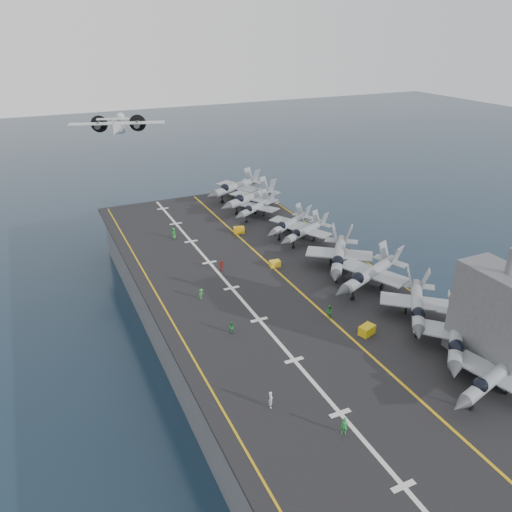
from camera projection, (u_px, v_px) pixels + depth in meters
name	position (u px, v px, depth m)	size (l,w,h in m)	color
ground	(266.00, 335.00, 83.56)	(500.00, 500.00, 0.00)	#142135
hull	(266.00, 310.00, 81.44)	(36.00, 90.00, 10.00)	#56595E
flight_deck	(267.00, 282.00, 79.23)	(38.00, 92.00, 0.40)	black
foul_line	(283.00, 277.00, 80.28)	(0.35, 90.00, 0.02)	gold
landing_centerline	(232.00, 288.00, 76.86)	(0.50, 90.00, 0.02)	silver
deck_edge_port	(162.00, 303.00, 72.68)	(0.25, 90.00, 0.02)	gold
deck_edge_stbd	(363.00, 259.00, 86.17)	(0.25, 90.00, 0.02)	gold
island_superstructure	(499.00, 308.00, 57.01)	(5.00, 10.00, 15.00)	#56595E
fighter_jet_0	(494.00, 376.00, 53.92)	(15.87, 12.54, 4.85)	#9DA4AD
fighter_jet_1	(457.00, 335.00, 60.73)	(17.98, 17.80, 5.27)	#A0A6AF
fighter_jet_2	(417.00, 304.00, 67.57)	(17.10, 17.76, 5.16)	#A2ABB3
fighter_jet_3	(370.00, 273.00, 75.39)	(19.05, 16.13, 5.61)	gray
fighter_jet_4	(339.00, 254.00, 81.35)	(18.46, 19.50, 5.64)	gray
fighter_jet_5	(305.00, 230.00, 92.09)	(15.86, 13.74, 4.63)	#9BA2AD
fighter_jet_6	(290.00, 223.00, 95.59)	(16.02, 14.30, 4.64)	gray
fighter_jet_7	(256.00, 207.00, 104.03)	(15.87, 14.43, 4.59)	gray
fighter_jet_8	(251.00, 197.00, 108.24)	(19.59, 16.99, 5.72)	#9299A2
tow_cart_a	(367.00, 330.00, 65.26)	(2.42, 1.96, 1.26)	gold
tow_cart_b	(275.00, 264.00, 83.50)	(1.83, 1.26, 1.06)	yellow
tow_cart_c	(239.00, 230.00, 96.84)	(2.31, 1.81, 1.22)	#C7920F
crew_1	(271.00, 399.00, 52.70)	(1.14, 1.38, 1.98)	silver
crew_2	(231.00, 327.00, 65.50)	(1.12, 0.88, 1.65)	#218639
crew_3	(201.00, 294.00, 73.55)	(1.18, 1.15, 1.65)	#2E8A38
crew_4	(221.00, 265.00, 82.00)	(1.29, 1.02, 1.90)	#A82B1C
crew_5	(174.00, 233.00, 94.29)	(1.27, 1.47, 2.06)	#268C33
crew_6	(344.00, 426.00, 49.25)	(1.38, 1.25, 1.92)	green
crew_7	(329.00, 312.00, 68.66)	(1.15, 1.39, 1.99)	#268C33
transport_plane	(118.00, 129.00, 117.17)	(25.25, 20.56, 5.18)	silver
fighter_jet_9	(235.00, 186.00, 115.23)	(19.59, 16.99, 5.72)	#9299A2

